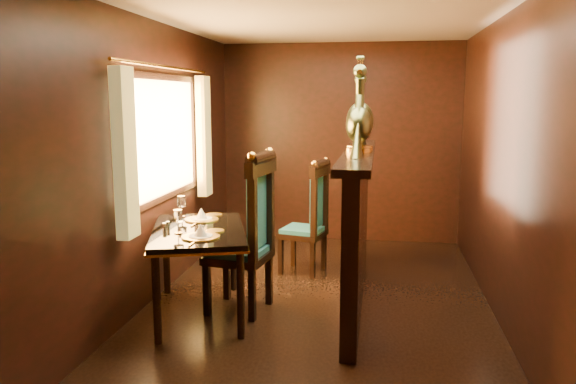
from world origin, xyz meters
name	(u,v)px	position (x,y,z in m)	size (l,w,h in m)	color
ground	(317,308)	(0.00, 0.00, 0.00)	(5.00, 5.00, 0.00)	black
room_shell	(309,127)	(-0.09, 0.02, 1.58)	(3.04, 5.04, 2.52)	black
partition	(357,223)	(0.32, 0.30, 0.71)	(0.26, 2.70, 1.36)	black
dining_table	(198,237)	(-0.98, -0.26, 0.67)	(1.11, 1.43, 0.94)	black
chair_left	(252,229)	(-0.54, -0.15, 0.73)	(0.57, 0.60, 1.40)	black
chair_right	(313,214)	(-0.16, 1.01, 0.63)	(0.52, 0.54, 1.21)	black
peacock_left	(359,109)	(0.33, 0.16, 1.73)	(0.23, 0.62, 0.74)	#1B5338
peacock_right	(360,104)	(0.33, 0.38, 1.76)	(0.25, 0.68, 0.81)	#1B5338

